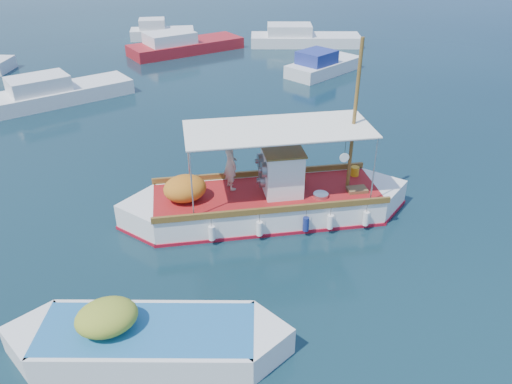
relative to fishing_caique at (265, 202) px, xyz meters
name	(u,v)px	position (x,y,z in m)	size (l,w,h in m)	color
ground	(295,220)	(0.85, -0.70, -0.56)	(160.00, 160.00, 0.00)	black
fishing_caique	(265,202)	(0.00, 0.00, 0.00)	(10.11, 4.44, 6.33)	white
dinghy	(145,341)	(-5.18, -4.64, -0.20)	(6.60, 3.86, 1.75)	white
bg_boat_nw	(57,93)	(-6.00, 15.45, -0.07)	(7.99, 4.19, 1.80)	silver
bg_boat_n	(183,46)	(3.40, 23.41, -0.07)	(8.92, 4.37, 1.80)	maroon
bg_boat_ne	(322,66)	(10.38, 14.56, -0.07)	(5.92, 4.16, 1.80)	silver
bg_boat_e	(302,39)	(12.69, 22.03, -0.07)	(8.88, 5.71, 1.80)	silver
bg_boat_far_n	(160,32)	(2.88, 28.60, -0.07)	(5.47, 3.19, 1.80)	silver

